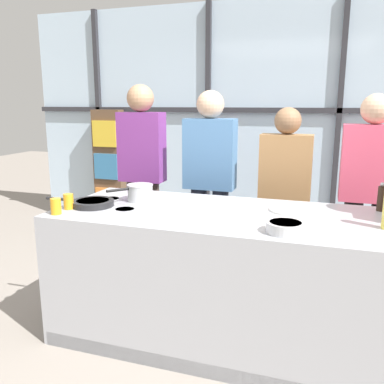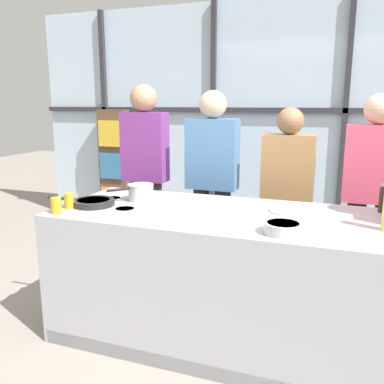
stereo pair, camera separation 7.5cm
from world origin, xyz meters
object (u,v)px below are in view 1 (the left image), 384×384
Objects in this scene: saucepan at (140,192)px; juice_glass_near at (56,206)px; mixing_bowl at (285,227)px; juice_glass_far at (69,201)px; spectator_far_right at (369,187)px; spectator_center_right at (284,189)px; spectator_far_left at (142,166)px; white_plate at (290,210)px; spectator_center_left at (210,175)px; frying_pan at (92,203)px; pepper_grinder at (381,198)px.

saucepan is 2.87× the size of juice_glass_near.
juice_glass_far is at bearing 177.12° from mixing_bowl.
saucepan is 2.87× the size of juice_glass_far.
spectator_center_right is at bearing 0.00° from spectator_far_right.
spectator_far_left is 6.57× the size of white_plate.
spectator_center_left is at bearing 135.63° from white_plate.
spectator_far_right reaches higher than white_plate.
spectator_center_right is 1.62m from frying_pan.
mixing_bowl is at bearing 2.59° from juice_glass_near.
juice_glass_far is at bearing -164.03° from white_plate.
juice_glass_far reaches higher than white_plate.
mixing_bowl is 1.47m from juice_glass_near.
pepper_grinder is at bearing 92.11° from spectator_far_right.
spectator_center_right is at bearing 140.50° from pepper_grinder.
juice_glass_near is (-1.45, -0.55, 0.05)m from white_plate.
juice_glass_far is (0.00, 0.14, 0.00)m from juice_glass_near.
spectator_far_right reaches higher than frying_pan.
spectator_far_right is 2.40m from juice_glass_near.
mixing_bowl is 2.08× the size of juice_glass_near.
spectator_center_left reaches higher than spectator_far_right.
spectator_center_right is 5.83× the size of white_plate.
spectator_far_left is at bearing 139.42° from mixing_bowl.
spectator_far_right is at bearing 33.17° from juice_glass_near.
frying_pan is at bearing 61.62° from spectator_center_left.
spectator_center_left is 0.67m from spectator_center_right.
spectator_far_right is (1.33, 0.00, -0.02)m from spectator_center_left.
frying_pan is at bearing 67.43° from juice_glass_near.
saucepan reaches higher than juice_glass_far.
white_plate is 1.39× the size of pepper_grinder.
spectator_center_left is at bearing 60.01° from juice_glass_far.
spectator_far_right is 5.64× the size of saucepan.
white_plate is at bearing 12.39° from frying_pan.
spectator_far_left is 0.88m from saucepan.
pepper_grinder is at bearing 140.50° from spectator_center_right.
juice_glass_near is at bearing 62.73° from spectator_center_left.
spectator_center_left is 1.09× the size of spectator_center_right.
mixing_bowl is (1.10, -0.44, -0.03)m from saucepan.
saucepan is at bearing 113.66° from spectator_far_left.
spectator_center_left is 1.20m from frying_pan.
spectator_far_right is at bearing 28.98° from frying_pan.
spectator_center_left is 1.08m from white_plate.
spectator_far_right reaches higher than saucepan.
juice_glass_near is 0.14m from juice_glass_far.
juice_glass_far is at bearing -163.36° from pepper_grinder.
saucepan is at bearing -171.85° from pepper_grinder.
spectator_far_left reaches higher than juice_glass_near.
spectator_center_left is 16.50× the size of juice_glass_near.
frying_pan is 0.36m from saucepan.
pepper_grinder reaches higher than juice_glass_near.
juice_glass_far is at bearing 30.28° from spectator_far_right.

